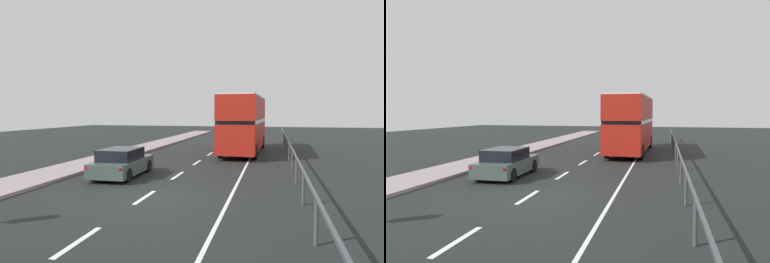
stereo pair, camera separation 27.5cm
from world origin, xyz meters
The scene contains 6 objects.
ground_plane centered at (0.00, 0.00, -0.05)m, with size 73.16×120.00×0.10m, color black.
near_sidewalk_kerb centered at (-6.05, 0.00, 0.07)m, with size 2.53×80.00×0.14m, color gray.
lane_paint_markings centered at (1.84, 8.87, 0.00)m, with size 3.16×46.00×0.01m.
bridge_side_railing centered at (5.50, 9.00, 0.93)m, with size 0.10×42.00×1.15m.
double_decker_bus_red centered at (2.35, 14.57, 2.29)m, with size 2.84×10.50×4.28m.
hatchback_car_near centered at (-2.54, 3.55, 0.65)m, with size 1.92×4.12×1.36m.
Camera 2 is at (4.77, -11.35, 3.10)m, focal length 31.83 mm.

